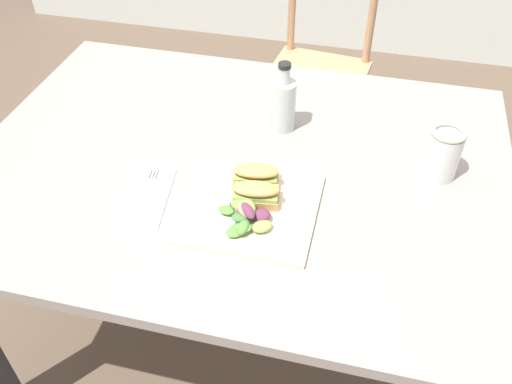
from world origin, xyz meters
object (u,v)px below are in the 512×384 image
(sandwich_half_back, at_px, (256,176))
(fork_on_napkin, at_px, (148,191))
(chair_wooden_far, at_px, (319,70))
(bottle_cold_brew, at_px, (283,106))
(dining_table, at_px, (239,192))
(mason_jar_iced_tea, at_px, (443,155))
(sandwich_half_front, at_px, (256,194))
(plate_lunch, at_px, (252,208))

(sandwich_half_back, height_order, fork_on_napkin, sandwich_half_back)
(chair_wooden_far, distance_m, bottle_cold_brew, 0.92)
(dining_table, relative_size, fork_on_napkin, 7.36)
(dining_table, relative_size, mason_jar_iced_tea, 10.26)
(sandwich_half_back, bearing_deg, sandwich_half_front, -76.61)
(mason_jar_iced_tea, bearing_deg, dining_table, -172.42)
(plate_lunch, relative_size, sandwich_half_back, 2.57)
(bottle_cold_brew, bearing_deg, sandwich_half_front, -89.37)
(mason_jar_iced_tea, bearing_deg, chair_wooden_far, 113.88)
(dining_table, xyz_separation_m, fork_on_napkin, (-0.18, -0.17, 0.11))
(plate_lunch, xyz_separation_m, mason_jar_iced_tea, (0.42, 0.23, 0.06))
(fork_on_napkin, xyz_separation_m, bottle_cold_brew, (0.26, 0.34, 0.06))
(bottle_cold_brew, bearing_deg, dining_table, -114.93)
(plate_lunch, xyz_separation_m, fork_on_napkin, (-0.25, -0.00, 0.00))
(fork_on_napkin, bearing_deg, dining_table, 43.60)
(bottle_cold_brew, bearing_deg, mason_jar_iced_tea, -14.44)
(chair_wooden_far, bearing_deg, sandwich_half_front, -89.41)
(chair_wooden_far, relative_size, fork_on_napkin, 4.68)
(bottle_cold_brew, height_order, mason_jar_iced_tea, bottle_cold_brew)
(dining_table, relative_size, sandwich_half_front, 11.89)
(bottle_cold_brew, bearing_deg, sandwich_half_back, -92.41)
(dining_table, distance_m, fork_on_napkin, 0.27)
(sandwich_half_front, bearing_deg, plate_lunch, -109.78)
(plate_lunch, distance_m, sandwich_half_back, 0.08)
(chair_wooden_far, relative_size, sandwich_half_back, 7.56)
(sandwich_half_back, bearing_deg, mason_jar_iced_tea, 20.14)
(chair_wooden_far, bearing_deg, fork_on_napkin, -101.80)
(sandwich_half_back, relative_size, bottle_cold_brew, 0.59)
(chair_wooden_far, height_order, mason_jar_iced_tea, mason_jar_iced_tea)
(dining_table, distance_m, bottle_cold_brew, 0.26)
(chair_wooden_far, height_order, sandwich_half_back, chair_wooden_far)
(plate_lunch, distance_m, fork_on_napkin, 0.25)
(mason_jar_iced_tea, bearing_deg, fork_on_napkin, -160.76)
(chair_wooden_far, relative_size, mason_jar_iced_tea, 6.52)
(sandwich_half_front, relative_size, mason_jar_iced_tea, 0.86)
(chair_wooden_far, height_order, bottle_cold_brew, bottle_cold_brew)
(dining_table, distance_m, chair_wooden_far, 1.04)
(dining_table, distance_m, sandwich_half_back, 0.18)
(chair_wooden_far, xyz_separation_m, plate_lunch, (0.01, -1.19, 0.30))
(plate_lunch, distance_m, sandwich_half_front, 0.04)
(plate_lunch, bearing_deg, fork_on_napkin, -179.55)
(plate_lunch, height_order, fork_on_napkin, plate_lunch)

